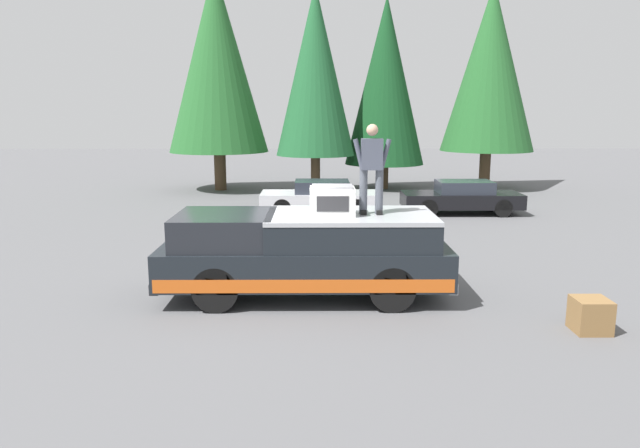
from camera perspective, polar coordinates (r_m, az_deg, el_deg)
name	(u,v)px	position (r m, az deg, el deg)	size (l,w,h in m)	color
ground_plane	(271,295)	(11.77, -4.73, -6.88)	(90.00, 90.00, 0.00)	#565659
pickup_truck	(305,253)	(11.45, -1.45, -2.82)	(2.01, 5.54, 1.65)	black
compressor_unit	(332,200)	(11.09, 1.19, 2.29)	(0.65, 0.84, 0.56)	white
person_on_truck_bed	(372,167)	(11.18, 5.01, 5.54)	(0.29, 0.72, 1.69)	#4C515B
parked_car_black	(462,197)	(21.39, 13.50, 2.52)	(1.64, 4.10, 1.16)	black
parked_car_silver	(320,197)	(20.88, -0.02, 2.63)	(1.64, 4.10, 1.16)	silver
wooden_crate	(590,315)	(10.78, 24.62, -7.99)	(0.56, 0.56, 0.56)	olive
conifer_far_left	(490,68)	(28.52, 16.07, 14.22)	(4.19, 4.19, 9.16)	#4C3826
conifer_left	(386,82)	(27.57, 6.34, 13.50)	(3.60, 3.60, 8.60)	#4C3826
conifer_center_left	(315,71)	(26.09, -0.45, 14.51)	(3.41, 3.41, 8.82)	#4C3826
conifer_center_right	(217,61)	(27.36, -9.93, 15.19)	(4.42, 4.42, 9.69)	#4C3826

